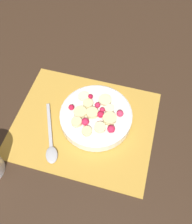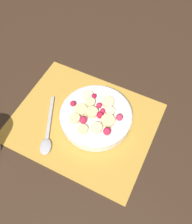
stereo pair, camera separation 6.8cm
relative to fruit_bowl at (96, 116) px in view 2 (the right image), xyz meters
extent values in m
plane|color=#382619|center=(-0.03, -0.02, -0.03)|extent=(3.00, 3.00, 0.00)
cube|color=gold|center=(-0.03, -0.02, -0.02)|extent=(0.39, 0.32, 0.01)
cylinder|color=white|center=(0.00, 0.00, -0.01)|extent=(0.20, 0.20, 0.03)
torus|color=white|center=(0.00, 0.00, 0.01)|extent=(0.20, 0.20, 0.01)
cylinder|color=white|center=(0.00, 0.00, 0.01)|extent=(0.18, 0.18, 0.00)
cylinder|color=#F4EAB7|center=(0.03, 0.02, 0.02)|extent=(0.03, 0.03, 0.01)
cylinder|color=beige|center=(0.02, -0.04, 0.02)|extent=(0.04, 0.04, 0.01)
cylinder|color=beige|center=(-0.01, -0.01, 0.02)|extent=(0.05, 0.05, 0.01)
cylinder|color=beige|center=(0.01, 0.05, 0.02)|extent=(0.04, 0.04, 0.01)
cylinder|color=beige|center=(-0.04, -0.01, 0.02)|extent=(0.05, 0.05, 0.01)
cylinder|color=beige|center=(-0.03, 0.02, 0.02)|extent=(0.03, 0.03, 0.01)
cylinder|color=beige|center=(0.04, -0.01, 0.02)|extent=(0.05, 0.05, 0.01)
cylinder|color=beige|center=(-0.01, -0.06, 0.02)|extent=(0.04, 0.04, 0.01)
cylinder|color=#F4EAB7|center=(-0.05, 0.04, 0.02)|extent=(0.04, 0.04, 0.01)
cylinder|color=beige|center=(-0.04, -0.04, 0.02)|extent=(0.04, 0.04, 0.01)
sphere|color=#D12347|center=(-0.02, -0.04, 0.02)|extent=(0.02, 0.02, 0.02)
sphere|color=#D12347|center=(0.05, -0.04, 0.02)|extent=(0.02, 0.02, 0.02)
sphere|color=#D12347|center=(0.01, 0.01, 0.02)|extent=(0.01, 0.01, 0.01)
sphere|color=#D12347|center=(0.00, 0.02, 0.02)|extent=(0.02, 0.02, 0.02)
sphere|color=red|center=(0.01, 0.00, 0.02)|extent=(0.02, 0.02, 0.02)
sphere|color=red|center=(-0.07, 0.00, 0.02)|extent=(0.02, 0.02, 0.02)
sphere|color=#DB3356|center=(0.06, 0.01, 0.02)|extent=(0.02, 0.02, 0.02)
sphere|color=#B21433|center=(-0.03, 0.05, 0.02)|extent=(0.01, 0.01, 0.01)
cube|color=#B2B2B7|center=(-0.12, -0.05, -0.02)|extent=(0.07, 0.13, 0.00)
ellipsoid|color=#B2B2B7|center=(-0.08, -0.14, -0.02)|extent=(0.05, 0.06, 0.01)
camera|label=1|loc=(0.10, -0.35, 0.59)|focal=40.00mm
camera|label=2|loc=(0.16, -0.32, 0.59)|focal=40.00mm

